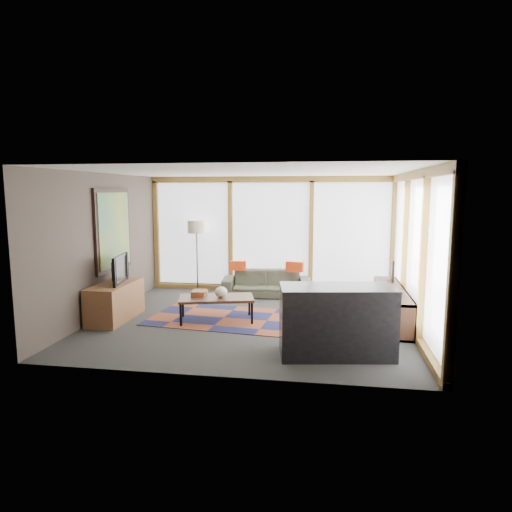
% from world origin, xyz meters
% --- Properties ---
extents(ground, '(5.50, 5.50, 0.00)m').
position_xyz_m(ground, '(0.00, 0.00, 0.00)').
color(ground, '#2D2D2A').
rests_on(ground, ground).
extents(room_envelope, '(5.52, 5.02, 2.62)m').
position_xyz_m(room_envelope, '(0.49, 0.56, 1.54)').
color(room_envelope, '#483A35').
rests_on(room_envelope, ground).
extents(rug, '(2.76, 1.94, 0.01)m').
position_xyz_m(rug, '(-0.53, 0.08, 0.01)').
color(rug, brown).
rests_on(rug, ground).
extents(sofa, '(1.98, 0.94, 0.56)m').
position_xyz_m(sofa, '(-0.01, 1.95, 0.28)').
color(sofa, '#37392C').
rests_on(sofa, ground).
extents(pillow_left, '(0.38, 0.15, 0.20)m').
position_xyz_m(pillow_left, '(-0.65, 1.92, 0.66)').
color(pillow_left, red).
rests_on(pillow_left, sofa).
extents(pillow_right, '(0.40, 0.20, 0.21)m').
position_xyz_m(pillow_right, '(0.60, 1.94, 0.66)').
color(pillow_right, red).
rests_on(pillow_right, sofa).
extents(floor_lamp, '(0.41, 0.41, 1.62)m').
position_xyz_m(floor_lamp, '(-1.65, 2.20, 0.81)').
color(floor_lamp, '#312317').
rests_on(floor_lamp, ground).
extents(coffee_table, '(1.41, 0.95, 0.43)m').
position_xyz_m(coffee_table, '(-0.62, -0.11, 0.21)').
color(coffee_table, '#371B10').
rests_on(coffee_table, ground).
extents(book_stack, '(0.25, 0.31, 0.10)m').
position_xyz_m(book_stack, '(-0.94, -0.08, 0.48)').
color(book_stack, brown).
rests_on(book_stack, coffee_table).
extents(vase, '(0.24, 0.24, 0.19)m').
position_xyz_m(vase, '(-0.54, -0.12, 0.52)').
color(vase, beige).
rests_on(vase, coffee_table).
extents(bookshelf, '(0.42, 2.33, 0.58)m').
position_xyz_m(bookshelf, '(2.43, 0.35, 0.29)').
color(bookshelf, '#371B10').
rests_on(bookshelf, ground).
extents(bowl_a, '(0.23, 0.23, 0.10)m').
position_xyz_m(bowl_a, '(2.43, -0.16, 0.64)').
color(bowl_a, black).
rests_on(bowl_a, bookshelf).
extents(bowl_b, '(0.19, 0.19, 0.08)m').
position_xyz_m(bowl_b, '(2.39, 0.16, 0.62)').
color(bowl_b, black).
rests_on(bowl_b, bookshelf).
extents(shelf_picture, '(0.05, 0.31, 0.41)m').
position_xyz_m(shelf_picture, '(2.51, 1.06, 0.79)').
color(shelf_picture, black).
rests_on(shelf_picture, bookshelf).
extents(tv_console, '(0.54, 1.31, 0.65)m').
position_xyz_m(tv_console, '(-2.43, -0.30, 0.33)').
color(tv_console, brown).
rests_on(tv_console, ground).
extents(television, '(0.26, 0.88, 0.50)m').
position_xyz_m(television, '(-2.41, -0.26, 0.90)').
color(television, black).
rests_on(television, tv_console).
extents(bar_counter, '(1.64, 0.96, 0.98)m').
position_xyz_m(bar_counter, '(1.43, -1.50, 0.49)').
color(bar_counter, black).
rests_on(bar_counter, ground).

